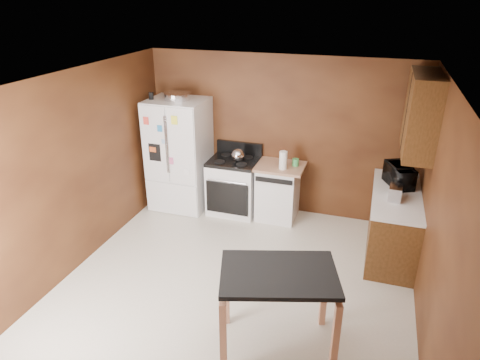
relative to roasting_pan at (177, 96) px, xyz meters
The scene contains 18 objects.
floor 3.06m from the roasting_pan, 50.85° to the right, with size 4.50×4.50×0.00m, color beige.
ceiling 2.52m from the roasting_pan, 50.85° to the right, with size 4.50×4.50×0.00m, color white.
wall_back 1.69m from the roasting_pan, 13.21° to the left, with size 4.20×4.20×0.00m, color brown.
wall_front 4.46m from the roasting_pan, 69.62° to the right, with size 4.20×4.20×0.00m, color brown.
wall_left 2.06m from the roasting_pan, 106.57° to the right, with size 4.50×4.50×0.00m, color brown.
wall_right 4.14m from the roasting_pan, 27.44° to the right, with size 4.50×4.50×0.00m, color brown.
roasting_pan is the anchor object (origin of this frame).
pen_cup 0.40m from the roasting_pan, 163.21° to the right, with size 0.07×0.07×0.11m, color black.
kettle 1.30m from the roasting_pan, ahead, with size 0.20×0.20×0.20m, color silver.
paper_towel 1.90m from the roasting_pan, ahead, with size 0.12×0.12×0.27m, color white.
green_canister 2.07m from the roasting_pan, ahead, with size 0.10×0.10×0.11m, color #45B35A.
toaster 3.46m from the roasting_pan, 10.95° to the right, with size 0.16×0.25×0.18m, color silver.
microwave 3.44m from the roasting_pan, ahead, with size 0.48×0.33×0.27m, color black.
refrigerator 0.95m from the roasting_pan, 116.34° to the right, with size 0.90×0.80×1.80m.
gas_range 1.65m from the roasting_pan, ahead, with size 0.76×0.68×1.10m.
dishwasher 2.14m from the roasting_pan, ahead, with size 0.78×0.63×0.89m.
right_cabinets 3.53m from the roasting_pan, ahead, with size 0.63×1.58×2.45m.
island 3.61m from the roasting_pan, 49.24° to the right, with size 1.27×1.03×0.91m.
Camera 1 is at (1.38, -3.99, 3.35)m, focal length 32.00 mm.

